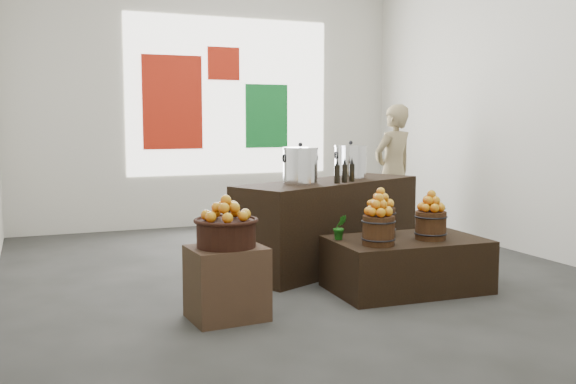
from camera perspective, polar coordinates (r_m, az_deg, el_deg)
name	(u,v)px	position (r m, az deg, el deg)	size (l,w,h in m)	color
ground	(299,274)	(6.89, 1.02, -7.30)	(7.00, 7.00, 0.00)	#3C3D3A
back_wall	(211,96)	(10.02, -6.88, 8.44)	(6.00, 0.04, 4.00)	beige
back_opening	(230,97)	(10.08, -5.19, 8.45)	(3.20, 0.02, 2.40)	white
deco_red_left	(173,102)	(9.85, -10.23, 7.84)	(0.90, 0.04, 1.40)	red
deco_green_right	(267,116)	(10.26, -1.92, 6.76)	(0.70, 0.04, 1.00)	#11722A
deco_red_upper	(224,64)	(10.08, -5.75, 11.29)	(0.50, 0.04, 0.50)	red
crate	(227,283)	(5.34, -5.46, -8.04)	(0.60, 0.49, 0.60)	#4A3022
wicker_basket	(226,234)	(5.26, -5.51, -3.70)	(0.48, 0.48, 0.22)	black
apples_in_basket	(226,208)	(5.22, -5.54, -1.43)	(0.38, 0.38, 0.20)	#B00D05
display_table	(406,264)	(6.32, 10.47, -6.33)	(1.45, 0.89, 0.50)	black
apple_bucket_front_left	(378,231)	(5.87, 8.04, -3.41)	(0.29, 0.29, 0.27)	#3C2310
apples_in_bucket_front_left	(379,205)	(5.84, 8.07, -1.16)	(0.22, 0.22, 0.20)	#B00D05
apple_bucket_front_right	(431,225)	(6.25, 12.57, -2.91)	(0.29, 0.29, 0.27)	#3C2310
apples_in_bucket_front_right	(431,201)	(6.21, 12.62, -0.80)	(0.22, 0.22, 0.20)	#B00D05
apple_bucket_rear	(380,221)	(6.40, 8.21, -2.60)	(0.29, 0.29, 0.27)	#3C2310
apples_in_bucket_rear	(381,198)	(6.37, 8.24, -0.54)	(0.22, 0.22, 0.20)	#B00D05
herb_garnish_right	(435,219)	(6.70, 12.95, -2.37)	(0.23, 0.20, 0.25)	#175E13
herb_garnish_left	(340,227)	(6.10, 4.64, -3.13)	(0.13, 0.11, 0.24)	#175E13
counter	(329,224)	(7.17, 3.68, -2.84)	(2.36, 0.75, 0.96)	black
stock_pot_left	(300,167)	(6.73, 1.10, 2.27)	(0.36, 0.36, 0.36)	silver
stock_pot_center	(350,163)	(7.39, 5.57, 2.60)	(0.36, 0.36, 0.36)	silver
oil_cruets	(346,170)	(6.95, 5.21, 1.97)	(0.26, 0.06, 0.27)	black
shopper	(393,171)	(9.10, 9.34, 1.85)	(0.68, 0.44, 1.85)	#8C7B56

